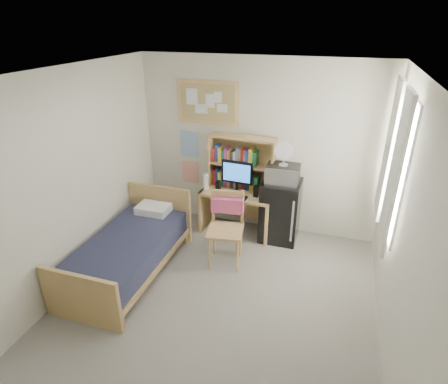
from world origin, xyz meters
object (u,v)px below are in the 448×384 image
(speaker_right, at_px, (256,191))
(speaker_left, at_px, (218,185))
(desk_chair, at_px, (225,230))
(monitor, at_px, (237,178))
(microwave, at_px, (283,174))
(bulletin_board, at_px, (208,102))
(desk, at_px, (238,212))
(bed, at_px, (128,256))
(desk_fan, at_px, (284,154))
(mini_fridge, at_px, (280,210))

(speaker_right, bearing_deg, speaker_left, -180.00)
(desk_chair, xyz_separation_m, monitor, (-0.07, 0.79, 0.43))
(speaker_left, relative_size, speaker_right, 0.93)
(desk_chair, height_order, microwave, microwave)
(bulletin_board, xyz_separation_m, desk_chair, (0.63, -1.13, -1.42))
(desk, relative_size, bed, 0.59)
(bulletin_board, bearing_deg, desk_fan, -13.65)
(desk_chair, xyz_separation_m, mini_fridge, (0.59, 0.86, -0.04))
(bulletin_board, distance_m, microwave, 1.52)
(desk, height_order, speaker_right, speaker_right)
(speaker_left, distance_m, speaker_right, 0.60)
(mini_fridge, distance_m, microwave, 0.59)
(bed, height_order, microwave, microwave)
(monitor, distance_m, speaker_left, 0.35)
(speaker_right, height_order, microwave, microwave)
(desk, xyz_separation_m, microwave, (0.65, -0.01, 0.71))
(desk, relative_size, mini_fridge, 1.18)
(desk, bearing_deg, monitor, -90.00)
(bulletin_board, relative_size, desk_chair, 0.93)
(bulletin_board, distance_m, desk_chair, 1.92)
(mini_fridge, relative_size, monitor, 1.85)
(desk, relative_size, monitor, 2.18)
(speaker_right, distance_m, desk_fan, 0.68)
(desk, relative_size, desk_chair, 1.08)
(speaker_left, height_order, speaker_right, speaker_right)
(mini_fridge, xyz_separation_m, desk_fan, (-0.00, -0.02, 0.88))
(desk_chair, distance_m, speaker_left, 0.92)
(desk, distance_m, monitor, 0.59)
(mini_fridge, bearing_deg, bulletin_board, 167.30)
(desk, height_order, desk_chair, desk_chair)
(desk_chair, distance_m, mini_fridge, 1.04)
(monitor, bearing_deg, desk_chair, -81.22)
(monitor, bearing_deg, bed, -123.81)
(desk_chair, distance_m, bed, 1.30)
(bulletin_board, bearing_deg, desk_chair, -60.81)
(mini_fridge, relative_size, bed, 0.50)
(desk, xyz_separation_m, speaker_right, (0.30, -0.08, 0.42))
(microwave, relative_size, desk_fan, 1.42)
(speaker_left, height_order, desk_fan, desk_fan)
(desk_chair, bearing_deg, desk_fan, 46.05)
(desk_chair, height_order, speaker_right, desk_chair)
(desk, bearing_deg, desk_fan, 2.68)
(desk_fan, bearing_deg, bed, -140.13)
(desk_fan, bearing_deg, bulletin_board, 166.41)
(desk, xyz_separation_m, monitor, (-0.00, -0.06, 0.59))
(bed, height_order, monitor, monitor)
(desk, distance_m, speaker_right, 0.52)
(mini_fridge, distance_m, desk_fan, 0.88)
(microwave, xyz_separation_m, desk_fan, (0.00, 0.00, 0.29))
(microwave, bearing_deg, desk, 179.03)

